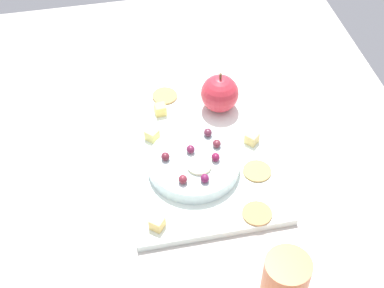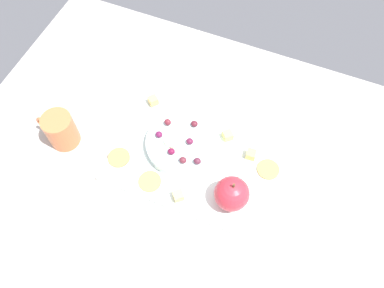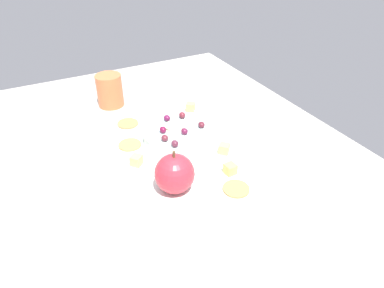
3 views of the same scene
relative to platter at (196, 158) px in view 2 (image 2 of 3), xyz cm
name	(u,v)px [view 2 (image 2 of 3)]	position (x,y,z in cm)	size (l,w,h in cm)	color
table	(193,172)	(0.16, -2.54, -2.47)	(112.68, 82.68, 3.50)	#B4AEA6
platter	(196,158)	(0.00, 0.00, 0.00)	(38.48, 27.58, 1.43)	white
serving_dish	(182,143)	(-4.20, 1.29, 1.99)	(16.79, 16.79, 2.55)	silver
apple_whole	(232,194)	(10.94, -7.14, 4.52)	(7.61, 7.61, 7.61)	#CC2E3C
apple_stem	(234,186)	(10.94, -7.14, 8.92)	(0.50, 0.50, 1.20)	brown
cheese_cube_0	(179,196)	(0.37, -10.94, 1.79)	(2.16, 2.16, 2.16)	#E7C875
cheese_cube_1	(153,101)	(-15.71, 9.90, 1.79)	(2.16, 2.16, 2.16)	#F3CB6C
cheese_cube_2	(251,154)	(11.64, 4.82, 1.79)	(2.16, 2.16, 2.16)	#EFD268
cheese_cube_3	(228,135)	(4.93, 7.53, 1.79)	(2.16, 2.16, 2.16)	#E2D272
cracker_0	(150,181)	(-7.30, -9.91, 0.92)	(5.16, 5.16, 0.40)	tan
cracker_1	(268,169)	(16.43, 3.14, 0.92)	(5.16, 5.16, 0.40)	tan
cracker_2	(119,158)	(-16.54, -7.23, 0.92)	(5.16, 5.16, 0.40)	#AE8450
grape_0	(194,124)	(-3.12, 6.27, 3.97)	(1.68, 1.52, 1.42)	maroon
grape_1	(190,141)	(-2.30, 1.48, 3.99)	(1.68, 1.52, 1.46)	maroon
grape_2	(198,160)	(1.21, -2.20, 4.02)	(1.68, 1.52, 1.52)	#5E273A
grape_3	(168,122)	(-9.08, 4.23, 4.05)	(1.68, 1.52, 1.58)	maroon
grape_4	(183,160)	(-1.86, -3.53, 3.96)	(1.68, 1.52, 1.40)	maroon
grape_5	(171,152)	(-5.12, -2.68, 4.00)	(1.68, 1.52, 1.48)	maroon
grape_6	(159,134)	(-9.57, 0.43, 4.00)	(1.68, 1.52, 1.48)	#681944
apple_slice_0	(173,140)	(-6.09, 0.67, 3.56)	(4.44, 4.44, 0.60)	beige
cup	(60,130)	(-31.41, -7.12, 3.75)	(10.26, 7.05, 8.93)	#E07443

